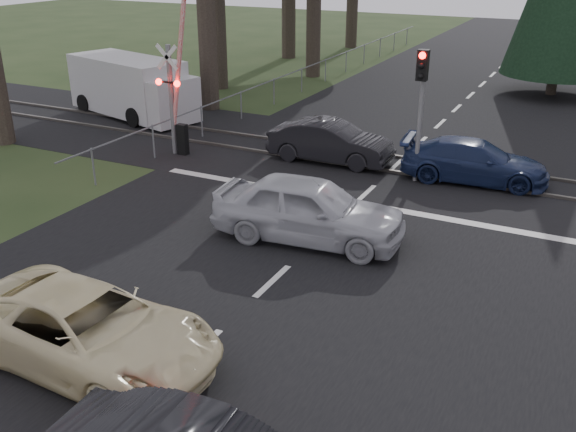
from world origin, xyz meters
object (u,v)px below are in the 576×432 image
Objects in this scene: crossing_signal at (177,97)px; cream_coupe at (87,329)px; traffic_signal_center at (421,94)px; blue_sedan at (474,161)px; dark_car_far at (331,142)px; silver_car at (309,209)px; white_van at (135,88)px.

cream_coupe is at bearing -62.13° from crossing_signal.
blue_sedan is (1.63, 0.91, -2.15)m from traffic_signal_center.
crossing_signal is 1.65× the size of dark_car_far.
silver_car is (-1.20, -5.32, -1.98)m from traffic_signal_center.
dark_car_far reaches higher than blue_sedan.
blue_sedan is 1.07× the size of dark_car_far.
cream_coupe is 13.35m from blue_sedan.
white_van is at bearing 50.51° from silver_car.
silver_car is at bearing -18.70° from white_van.
dark_car_far is (-0.64, 12.48, 0.00)m from cream_coupe.
traffic_signal_center is 5.80m from silver_car.
crossing_signal is 10.17m from blue_sedan.
silver_car is at bearing -9.08° from cream_coupe.
crossing_signal is 1.44× the size of silver_car.
dark_car_far is 0.64× the size of white_van.
cream_coupe is 6.59m from silver_car.
white_van is at bearing 77.45° from blue_sedan.
traffic_signal_center is 13.44m from white_van.
blue_sedan is (4.15, 12.69, -0.04)m from cream_coupe.
white_van is at bearing 143.25° from crossing_signal.
traffic_signal_center is 3.87m from dark_car_far.
crossing_signal is at bearing 106.19° from dark_car_far.
cream_coupe is at bearing 156.23° from blue_sedan.
crossing_signal is 8.44m from silver_car.
white_van reaches higher than blue_sedan.
traffic_signal_center is at bearing -9.60° from cream_coupe.
cream_coupe is at bearing -102.08° from traffic_signal_center.
white_van is at bearing 77.47° from dark_car_far.
cream_coupe is at bearing -38.57° from white_van.
white_van is at bearing 38.60° from cream_coupe.
crossing_signal reaches higher than blue_sedan.
white_van is at bearing 168.36° from traffic_signal_center.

